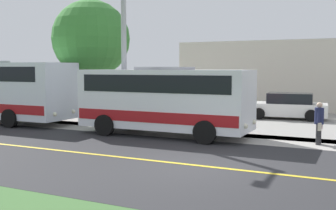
{
  "coord_description": "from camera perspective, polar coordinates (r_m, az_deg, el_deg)",
  "views": [
    {
      "loc": [
        11.07,
        4.31,
        2.87
      ],
      "look_at": [
        -3.5,
        -2.59,
        1.4
      ],
      "focal_mm": 43.96,
      "sensor_mm": 36.0,
      "label": 1
    }
  ],
  "objects": [
    {
      "name": "commercial_building",
      "position": [
        32.52,
        22.29,
        3.89
      ],
      "size": [
        10.0,
        20.69,
        4.68
      ],
      "primitive_type": "cube",
      "color": "beige",
      "rests_on": "ground"
    },
    {
      "name": "sidewalk",
      "position": [
        17.07,
        10.4,
        -4.54
      ],
      "size": [
        2.4,
        100.0,
        0.01
      ],
      "primitive_type": "cube",
      "color": "#9E9991",
      "rests_on": "ground"
    },
    {
      "name": "parking_lot_surface",
      "position": [
        23.68,
        22.01,
        -2.13
      ],
      "size": [
        14.0,
        36.0,
        0.01
      ],
      "primitive_type": "cube",
      "color": "gray",
      "rests_on": "ground"
    },
    {
      "name": "street_light_pole",
      "position": [
        18.79,
        -6.35,
        9.88
      ],
      "size": [
        1.97,
        0.24,
        8.0
      ],
      "color": "#9E9EA3",
      "rests_on": "ground"
    },
    {
      "name": "pedestrian_with_bags",
      "position": [
        16.33,
        20.22,
        -2.23
      ],
      "size": [
        0.72,
        0.34,
        1.59
      ],
      "color": "#262628",
      "rests_on": "ground"
    },
    {
      "name": "ground_plane",
      "position": [
        12.22,
        4.01,
        -8.39
      ],
      "size": [
        120.0,
        120.0,
        0.0
      ],
      "primitive_type": "plane",
      "color": "#3D6633"
    },
    {
      "name": "road_surface",
      "position": [
        12.22,
        4.01,
        -8.37
      ],
      "size": [
        8.0,
        100.0,
        0.01
      ],
      "primitive_type": "cube",
      "color": "#28282B",
      "rests_on": "ground"
    },
    {
      "name": "shuttle_bus_front",
      "position": [
        17.33,
        -0.45,
        0.99
      ],
      "size": [
        2.63,
        7.36,
        2.9
      ],
      "color": "white",
      "rests_on": "ground"
    },
    {
      "name": "parked_car_near",
      "position": [
        24.06,
        16.18,
        -0.2
      ],
      "size": [
        2.29,
        4.53,
        1.45
      ],
      "color": "white",
      "rests_on": "ground"
    },
    {
      "name": "road_centre_line",
      "position": [
        12.22,
        4.01,
        -8.35
      ],
      "size": [
        0.16,
        100.0,
        0.0
      ],
      "primitive_type": "cube",
      "color": "gold",
      "rests_on": "ground"
    },
    {
      "name": "tree_curbside",
      "position": [
        22.84,
        -10.62,
        8.98
      ],
      "size": [
        4.18,
        4.18,
        6.51
      ],
      "color": "brown",
      "rests_on": "ground"
    }
  ]
}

